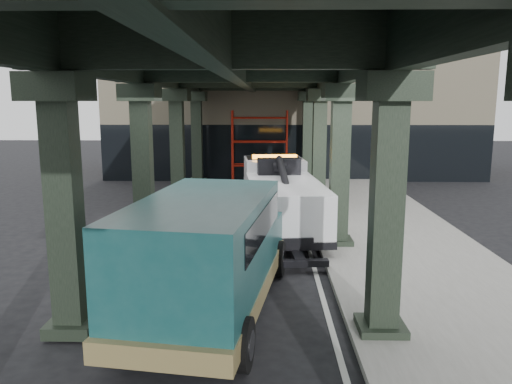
# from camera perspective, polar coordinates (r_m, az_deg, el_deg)

# --- Properties ---
(ground) EXTENTS (90.00, 90.00, 0.00)m
(ground) POSITION_cam_1_polar(r_m,az_deg,el_deg) (13.81, -0.44, -8.67)
(ground) COLOR black
(ground) RESTS_ON ground
(sidewalk) EXTENTS (5.00, 40.00, 0.15)m
(sidewalk) POSITION_cam_1_polar(r_m,az_deg,el_deg) (16.22, 15.96, -5.90)
(sidewalk) COLOR gray
(sidewalk) RESTS_ON ground
(lane_stripe) EXTENTS (0.12, 38.00, 0.01)m
(lane_stripe) POSITION_cam_1_polar(r_m,az_deg,el_deg) (15.76, 6.00, -6.28)
(lane_stripe) COLOR silver
(lane_stripe) RESTS_ON ground
(viaduct) EXTENTS (7.40, 32.00, 6.40)m
(viaduct) POSITION_cam_1_polar(r_m,az_deg,el_deg) (15.10, -1.81, 13.99)
(viaduct) COLOR black
(viaduct) RESTS_ON ground
(building) EXTENTS (22.00, 10.00, 8.00)m
(building) POSITION_cam_1_polar(r_m,az_deg,el_deg) (33.10, 4.07, 9.45)
(building) COLOR #C6B793
(building) RESTS_ON ground
(scaffolding) EXTENTS (3.08, 0.88, 4.00)m
(scaffolding) POSITION_cam_1_polar(r_m,az_deg,el_deg) (27.80, 0.42, 5.41)
(scaffolding) COLOR red
(scaffolding) RESTS_ON ground
(tow_truck) EXTENTS (2.95, 8.14, 2.62)m
(tow_truck) POSITION_cam_1_polar(r_m,az_deg,el_deg) (17.58, 2.72, -0.24)
(tow_truck) COLOR black
(tow_truck) RESTS_ON ground
(towed_van) EXTENTS (3.38, 6.70, 2.60)m
(towed_van) POSITION_cam_1_polar(r_m,az_deg,el_deg) (10.52, -5.47, -6.85)
(towed_van) COLOR #134445
(towed_van) RESTS_ON ground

